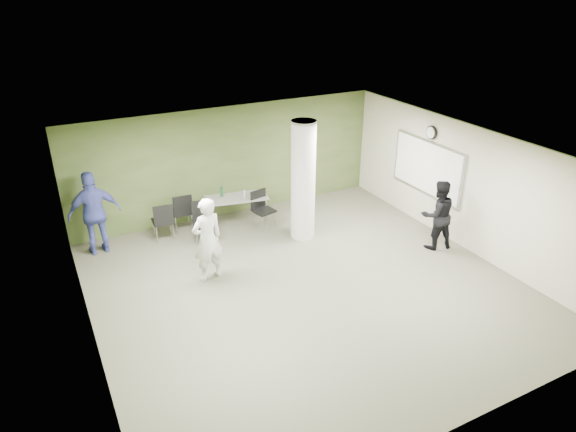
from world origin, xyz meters
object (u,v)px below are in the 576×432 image
folding_table (236,199)px  man_blue (95,213)px  man_black (438,215)px  woman_white (207,240)px  chair_back_left (163,219)px

folding_table → man_blue: (-3.27, 0.07, 0.29)m
folding_table → man_black: (3.53, -3.20, 0.14)m
woman_white → man_blue: bearing=-60.8°
woman_white → man_black: woman_white is taller
man_black → man_blue: 7.54m
man_black → folding_table: bearing=-29.0°
chair_back_left → man_blue: size_ratio=0.49×
folding_table → chair_back_left: (-1.84, -0.06, -0.12)m
chair_back_left → woman_white: woman_white is taller
woman_white → man_blue: man_blue is taller
woman_white → man_black: 5.11m
woman_white → man_black: size_ratio=1.10×
man_black → man_blue: man_blue is taller
chair_back_left → woman_white: bearing=104.5°
folding_table → chair_back_left: bearing=-167.6°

